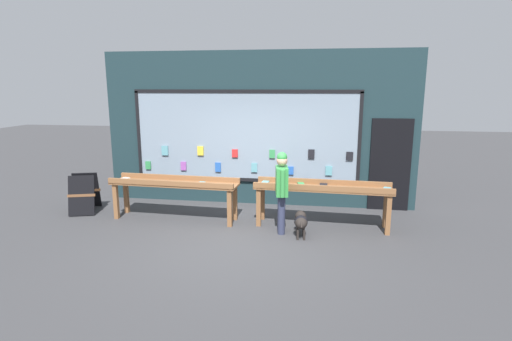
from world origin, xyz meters
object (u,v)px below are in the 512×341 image
Objects in this scene: display_table_right at (323,191)px; small_dog at (301,221)px; display_table_left at (174,186)px; sandwich_board_sign at (84,193)px; person_browsing at (282,187)px.

small_dog is at bearing -121.83° from display_table_right.
display_table_left is at bearing 72.11° from small_dog.
display_table_right is at bearing -19.46° from sandwich_board_sign.
display_table_left is 1.00× the size of display_table_right.
display_table_right reaches higher than display_table_left.
display_table_left reaches higher than sandwich_board_sign.
display_table_left is 2.37m from person_browsing.
display_table_right is 0.93m from person_browsing.
display_table_right is 4.59× the size of small_dog.
person_browsing is 0.74m from small_dog.
sandwich_board_sign is at bearing 73.13° from person_browsing.
sandwich_board_sign is at bearing 177.90° from display_table_right.
display_table_right is (3.09, 0.00, 0.02)m from display_table_left.
person_browsing is at bearing -25.69° from sandwich_board_sign.
display_table_left is at bearing 70.10° from person_browsing.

